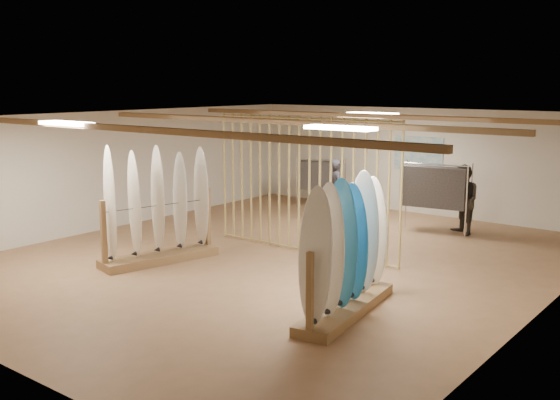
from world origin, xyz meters
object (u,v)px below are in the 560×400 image
Objects in this scene: clothing_rack_a at (321,175)px; shopper_b at (463,195)px; rack_left at (158,224)px; rack_right at (347,268)px; shopper_a at (336,185)px; clothing_rack_b at (436,187)px.

clothing_rack_a is 0.76× the size of shopper_b.
rack_left reaches higher than shopper_b.
rack_left is 4.45m from rack_right.
rack_right reaches higher than clothing_rack_a.
rack_left is at bearing -85.10° from shopper_b.
clothing_rack_a is (-5.15, 6.85, 0.20)m from rack_right.
shopper_b is (4.45, -0.76, 0.01)m from clothing_rack_a.
shopper_b is at bearing -138.75° from shopper_a.
rack_left is at bearing 118.12° from shopper_a.
shopper_a is at bearing -135.12° from shopper_b.
shopper_a is 0.97× the size of shopper_b.
shopper_b is at bearing 87.91° from rack_right.
clothing_rack_a is 4.51m from shopper_b.
shopper_a is (-3.90, 5.68, 0.18)m from rack_right.
clothing_rack_a is 3.99m from clothing_rack_b.
rack_right is at bearing 158.36° from shopper_a.
rack_left is 1.74× the size of clothing_rack_a.
rack_right is at bearing 10.66° from rack_left.
rack_left is 1.36× the size of shopper_a.
rack_right is 6.89m from shopper_a.
shopper_b is at bearing -33.02° from clothing_rack_a.
rack_left is 1.32× the size of shopper_b.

